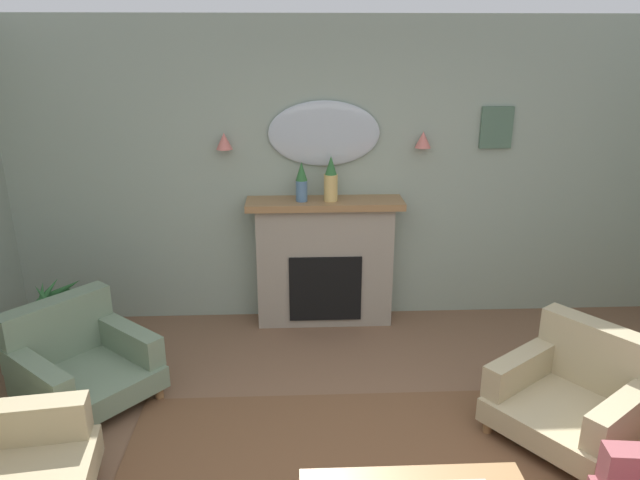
% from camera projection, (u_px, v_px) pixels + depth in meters
% --- Properties ---
extents(wall_back, '(7.00, 0.10, 2.68)m').
position_uv_depth(wall_back, '(351.00, 174.00, 5.28)').
color(wall_back, '#93A393').
rests_on(wall_back, ground).
extents(fireplace, '(1.36, 0.36, 1.16)m').
position_uv_depth(fireplace, '(325.00, 263.00, 5.30)').
color(fireplace, gray).
rests_on(fireplace, ground).
extents(mantel_vase_centre, '(0.10, 0.10, 0.34)m').
position_uv_depth(mantel_vase_centre, '(302.00, 182.00, 5.02)').
color(mantel_vase_centre, '#4C7093').
rests_on(mantel_vase_centre, fireplace).
extents(mantel_vase_left, '(0.12, 0.12, 0.39)m').
position_uv_depth(mantel_vase_left, '(331.00, 180.00, 5.03)').
color(mantel_vase_left, tan).
rests_on(mantel_vase_left, fireplace).
extents(wall_mirror, '(0.96, 0.06, 0.56)m').
position_uv_depth(wall_mirror, '(324.00, 134.00, 5.07)').
color(wall_mirror, '#B2BCC6').
extents(wall_sconce_left, '(0.14, 0.14, 0.14)m').
position_uv_depth(wall_sconce_left, '(224.00, 141.00, 5.00)').
color(wall_sconce_left, '#D17066').
extents(wall_sconce_right, '(0.14, 0.14, 0.14)m').
position_uv_depth(wall_sconce_right, '(423.00, 140.00, 5.08)').
color(wall_sconce_right, '#D17066').
extents(framed_picture, '(0.28, 0.03, 0.36)m').
position_uv_depth(framed_picture, '(496.00, 128.00, 5.13)').
color(framed_picture, '#4C6B56').
extents(armchair_by_coffee_table, '(1.13, 1.13, 0.71)m').
position_uv_depth(armchair_by_coffee_table, '(576.00, 393.00, 3.84)').
color(armchair_by_coffee_table, tan).
rests_on(armchair_by_coffee_table, ground).
extents(armchair_in_corner, '(1.14, 1.14, 0.71)m').
position_uv_depth(armchair_in_corner, '(79.00, 361.00, 4.22)').
color(armchair_in_corner, gray).
rests_on(armchair_in_corner, ground).
extents(potted_plant_small_fern, '(0.45, 0.47, 0.69)m').
position_uv_depth(potted_plant_small_fern, '(62.00, 315.00, 4.78)').
color(potted_plant_small_fern, '#474C56').
rests_on(potted_plant_small_fern, ground).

